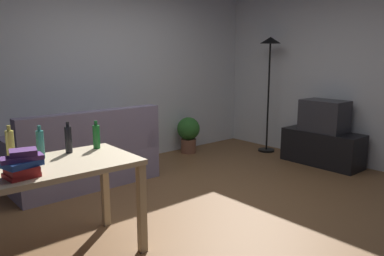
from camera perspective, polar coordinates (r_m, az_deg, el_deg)
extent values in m
cube|color=brown|center=(3.94, 3.73, -12.16)|extent=(5.20, 4.40, 0.02)
cube|color=silver|center=(5.42, -12.80, 8.73)|extent=(5.20, 0.10, 2.70)
cube|color=silver|center=(5.76, 22.89, 8.27)|extent=(0.10, 4.40, 2.70)
cube|color=gray|center=(4.82, -16.19, -5.60)|extent=(1.69, 0.84, 0.40)
cube|color=slate|center=(4.41, -14.65, -0.88)|extent=(1.69, 0.16, 0.52)
cube|color=gray|center=(5.09, -8.56, -0.79)|extent=(0.16, 0.84, 0.22)
cube|color=gray|center=(4.49, -25.29, -3.33)|extent=(0.16, 0.84, 0.22)
cube|color=black|center=(5.68, 19.05, -2.84)|extent=(0.44, 1.10, 0.48)
cube|color=#2D2D33|center=(5.59, 19.34, 1.74)|extent=(0.40, 0.60, 0.44)
cube|color=black|center=(5.77, 20.36, 1.94)|extent=(0.01, 0.52, 0.36)
cylinder|color=black|center=(6.26, 11.15, -3.30)|extent=(0.26, 0.26, 0.03)
cylinder|color=black|center=(6.11, 11.44, 4.50)|extent=(0.03, 0.03, 1.68)
cone|color=black|center=(6.08, 11.77, 12.86)|extent=(0.32, 0.32, 0.10)
cube|color=#C6B28E|center=(2.95, -20.35, -5.44)|extent=(1.21, 0.72, 0.04)
cube|color=tan|center=(3.03, -7.60, -11.98)|extent=(0.06, 0.06, 0.72)
cube|color=tan|center=(3.54, -13.01, -8.75)|extent=(0.06, 0.06, 0.72)
cylinder|color=brown|center=(6.03, -0.54, -2.70)|extent=(0.24, 0.24, 0.22)
sphere|color=#2D6B28|center=(5.97, -0.54, -0.09)|extent=(0.36, 0.36, 0.36)
cylinder|color=#BCB24C|center=(3.07, -25.73, -2.55)|extent=(0.06, 0.06, 0.24)
cylinder|color=#BCB24C|center=(3.04, -25.95, -0.01)|extent=(0.03, 0.03, 0.04)
cylinder|color=teal|center=(3.09, -21.92, -2.35)|extent=(0.06, 0.06, 0.22)
cylinder|color=teal|center=(3.07, -22.09, -0.02)|extent=(0.03, 0.03, 0.04)
cylinder|color=black|center=(3.20, -18.15, -1.70)|extent=(0.06, 0.06, 0.21)
cylinder|color=black|center=(3.17, -18.29, 0.54)|extent=(0.02, 0.02, 0.04)
cylinder|color=#1E722D|center=(3.28, -14.24, -1.33)|extent=(0.06, 0.06, 0.20)
cylinder|color=#1E722D|center=(3.26, -14.33, 0.70)|extent=(0.03, 0.03, 0.04)
cube|color=maroon|center=(2.70, -24.33, -6.47)|extent=(0.21, 0.19, 0.03)
cube|color=maroon|center=(2.69, -24.31, -5.75)|extent=(0.19, 0.19, 0.04)
cube|color=navy|center=(2.69, -24.37, -4.86)|extent=(0.25, 0.22, 0.04)
cube|color=#593372|center=(2.67, -24.34, -4.17)|extent=(0.27, 0.14, 0.03)
cube|color=#593372|center=(2.68, -24.14, -3.37)|extent=(0.19, 0.17, 0.04)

